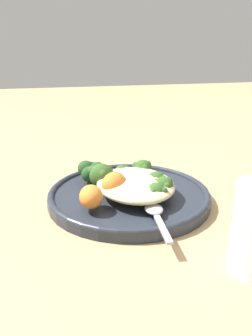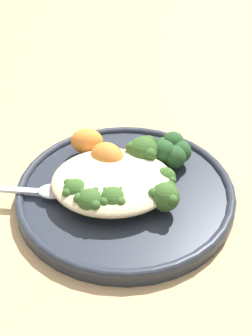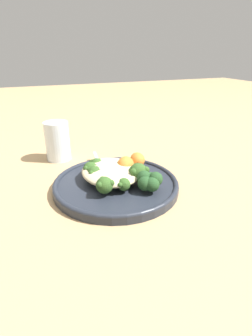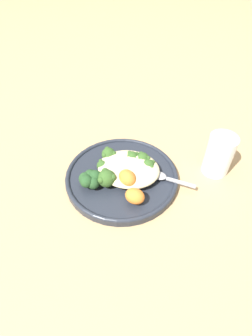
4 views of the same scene
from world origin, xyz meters
name	(u,v)px [view 2 (image 2 of 4)]	position (x,y,z in m)	size (l,w,h in m)	color
ground_plane	(132,199)	(0.00, 0.00, 0.00)	(4.00, 4.00, 0.00)	tan
plate	(125,191)	(-0.01, 0.00, 0.01)	(0.29, 0.29, 0.02)	#232833
quinoa_mound	(113,181)	(-0.03, -0.01, 0.04)	(0.16, 0.13, 0.03)	beige
broccoli_stalk_0	(80,189)	(-0.07, -0.02, 0.04)	(0.06, 0.07, 0.03)	#9EBC66
broccoli_stalk_1	(93,198)	(-0.05, -0.04, 0.04)	(0.05, 0.10, 0.03)	#9EBC66
broccoli_stalk_2	(112,197)	(-0.03, -0.04, 0.04)	(0.04, 0.09, 0.03)	#9EBC66
broccoli_stalk_3	(153,193)	(0.02, -0.03, 0.04)	(0.10, 0.09, 0.04)	#9EBC66
broccoli_stalk_4	(144,178)	(0.01, 0.00, 0.03)	(0.11, 0.05, 0.03)	#9EBC66
broccoli_stalk_5	(139,154)	(0.01, 0.04, 0.04)	(0.08, 0.06, 0.04)	#9EBC66
sweet_potato_chunk_0	(87,141)	(-0.06, 0.08, 0.04)	(0.05, 0.04, 0.04)	orange
sweet_potato_chunk_1	(107,158)	(-0.03, 0.03, 0.04)	(0.05, 0.04, 0.04)	orange
kale_tuft	(171,150)	(0.05, 0.05, 0.04)	(0.05, 0.06, 0.04)	#234723
spoon	(44,191)	(-0.11, -0.01, 0.03)	(0.11, 0.03, 0.01)	#A3A3A8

